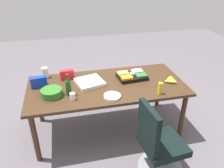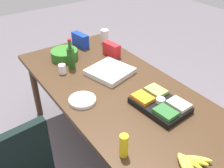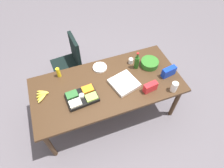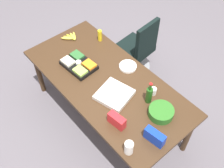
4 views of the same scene
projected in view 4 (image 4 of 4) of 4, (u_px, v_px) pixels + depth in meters
ground_plane at (108, 117)px, 3.94m from camera, size 10.00×10.00×0.00m
conference_table at (107, 85)px, 3.39m from camera, size 2.22×1.04×0.79m
office_chair at (137, 52)px, 4.25m from camera, size 0.56×0.56×0.99m
veggie_tray at (79, 64)px, 3.46m from camera, size 0.44×0.33×0.09m
mustard_bottle at (100, 35)px, 3.75m from camera, size 0.06×0.06×0.17m
salad_bowl at (161, 112)px, 2.98m from camera, size 0.31×0.31×0.09m
mayo_jar at (129, 148)px, 2.68m from camera, size 0.10×0.10×0.16m
paper_cup at (153, 91)px, 3.17m from camera, size 0.09×0.09×0.09m
paper_plate_stack at (128, 67)px, 3.46m from camera, size 0.24×0.24×0.03m
chip_bag_blue at (155, 137)px, 2.76m from camera, size 0.23×0.11×0.15m
pizza_box at (114, 95)px, 3.17m from camera, size 0.44×0.44×0.05m
wine_bottle at (149, 95)px, 3.05m from camera, size 0.08×0.08×0.31m
chip_bag_red at (117, 120)px, 2.89m from camera, size 0.21×0.10×0.14m
banana_bunch at (71, 37)px, 3.81m from camera, size 0.18×0.23×0.04m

